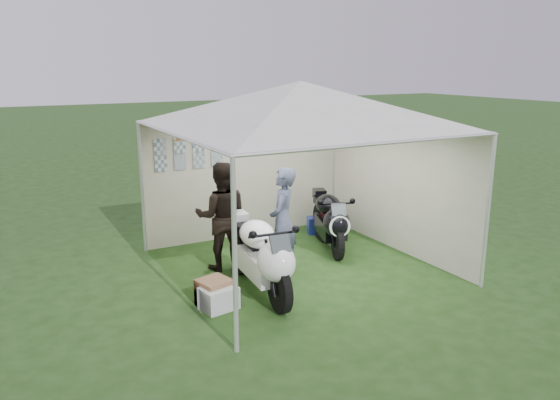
{
  "coord_description": "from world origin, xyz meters",
  "views": [
    {
      "loc": [
        -4.27,
        -7.28,
        3.26
      ],
      "look_at": [
        -0.16,
        0.35,
        1.08
      ],
      "focal_mm": 35.0,
      "sensor_mm": 36.0,
      "label": 1
    }
  ],
  "objects_px": {
    "person_blue_jacket": "(283,221)",
    "equipment_box": "(332,226)",
    "motorcycle_white": "(261,254)",
    "person_dark_jacket": "(222,216)",
    "motorcycle_black": "(330,219)",
    "crate_0": "(219,298)",
    "paddock_stand": "(319,225)",
    "crate_1": "(215,292)",
    "canopy_tent": "(299,109)"
  },
  "relations": [
    {
      "from": "motorcycle_white",
      "to": "crate_1",
      "type": "bearing_deg",
      "value": -173.19
    },
    {
      "from": "paddock_stand",
      "to": "crate_1",
      "type": "relative_size",
      "value": 1.07
    },
    {
      "from": "equipment_box",
      "to": "crate_1",
      "type": "xyz_separation_m",
      "value": [
        -3.05,
        -1.68,
        -0.07
      ]
    },
    {
      "from": "motorcycle_white",
      "to": "crate_1",
      "type": "relative_size",
      "value": 5.39
    },
    {
      "from": "motorcycle_black",
      "to": "crate_0",
      "type": "bearing_deg",
      "value": -132.77
    },
    {
      "from": "crate_1",
      "to": "crate_0",
      "type": "bearing_deg",
      "value": -90.0
    },
    {
      "from": "equipment_box",
      "to": "motorcycle_white",
      "type": "bearing_deg",
      "value": -144.36
    },
    {
      "from": "person_dark_jacket",
      "to": "crate_0",
      "type": "relative_size",
      "value": 3.78
    },
    {
      "from": "equipment_box",
      "to": "crate_0",
      "type": "distance_m",
      "value": 3.55
    },
    {
      "from": "crate_0",
      "to": "crate_1",
      "type": "relative_size",
      "value": 1.14
    },
    {
      "from": "motorcycle_white",
      "to": "person_blue_jacket",
      "type": "relative_size",
      "value": 1.29
    },
    {
      "from": "motorcycle_black",
      "to": "crate_0",
      "type": "xyz_separation_m",
      "value": [
        -2.71,
        -1.4,
        -0.4
      ]
    },
    {
      "from": "motorcycle_white",
      "to": "crate_0",
      "type": "bearing_deg",
      "value": -161.66
    },
    {
      "from": "equipment_box",
      "to": "crate_1",
      "type": "height_order",
      "value": "equipment_box"
    },
    {
      "from": "motorcycle_black",
      "to": "crate_0",
      "type": "height_order",
      "value": "motorcycle_black"
    },
    {
      "from": "canopy_tent",
      "to": "crate_1",
      "type": "relative_size",
      "value": 13.8
    },
    {
      "from": "equipment_box",
      "to": "crate_1",
      "type": "relative_size",
      "value": 1.23
    },
    {
      "from": "motorcycle_white",
      "to": "person_dark_jacket",
      "type": "relative_size",
      "value": 1.26
    },
    {
      "from": "motorcycle_white",
      "to": "paddock_stand",
      "type": "xyz_separation_m",
      "value": [
        2.28,
        2.08,
        -0.44
      ]
    },
    {
      "from": "paddock_stand",
      "to": "person_dark_jacket",
      "type": "height_order",
      "value": "person_dark_jacket"
    },
    {
      "from": "crate_0",
      "to": "crate_1",
      "type": "distance_m",
      "value": 0.15
    },
    {
      "from": "motorcycle_black",
      "to": "paddock_stand",
      "type": "height_order",
      "value": "motorcycle_black"
    },
    {
      "from": "equipment_box",
      "to": "motorcycle_black",
      "type": "bearing_deg",
      "value": -127.58
    },
    {
      "from": "person_dark_jacket",
      "to": "crate_1",
      "type": "height_order",
      "value": "person_dark_jacket"
    },
    {
      "from": "motorcycle_white",
      "to": "crate_0",
      "type": "relative_size",
      "value": 4.75
    },
    {
      "from": "motorcycle_white",
      "to": "motorcycle_black",
      "type": "bearing_deg",
      "value": 36.73
    },
    {
      "from": "equipment_box",
      "to": "crate_0",
      "type": "bearing_deg",
      "value": -149.01
    },
    {
      "from": "paddock_stand",
      "to": "person_dark_jacket",
      "type": "distance_m",
      "value": 2.64
    },
    {
      "from": "motorcycle_white",
      "to": "person_dark_jacket",
      "type": "distance_m",
      "value": 1.25
    },
    {
      "from": "motorcycle_black",
      "to": "crate_1",
      "type": "relative_size",
      "value": 4.7
    },
    {
      "from": "person_blue_jacket",
      "to": "equipment_box",
      "type": "relative_size",
      "value": 3.39
    },
    {
      "from": "person_dark_jacket",
      "to": "crate_0",
      "type": "xyz_separation_m",
      "value": [
        -0.64,
        -1.4,
        -0.72
      ]
    },
    {
      "from": "crate_0",
      "to": "motorcycle_black",
      "type": "bearing_deg",
      "value": 27.22
    },
    {
      "from": "person_dark_jacket",
      "to": "paddock_stand",
      "type": "bearing_deg",
      "value": -138.41
    },
    {
      "from": "paddock_stand",
      "to": "person_blue_jacket",
      "type": "bearing_deg",
      "value": -137.34
    },
    {
      "from": "person_blue_jacket",
      "to": "person_dark_jacket",
      "type": "bearing_deg",
      "value": -89.15
    },
    {
      "from": "paddock_stand",
      "to": "motorcycle_black",
      "type": "bearing_deg",
      "value": -110.01
    },
    {
      "from": "motorcycle_white",
      "to": "equipment_box",
      "type": "height_order",
      "value": "motorcycle_white"
    },
    {
      "from": "canopy_tent",
      "to": "paddock_stand",
      "type": "height_order",
      "value": "canopy_tent"
    },
    {
      "from": "equipment_box",
      "to": "person_dark_jacket",
      "type": "bearing_deg",
      "value": -169.78
    },
    {
      "from": "motorcycle_black",
      "to": "motorcycle_white",
      "type": "bearing_deg",
      "value": -128.25
    },
    {
      "from": "motorcycle_black",
      "to": "crate_0",
      "type": "distance_m",
      "value": 3.08
    },
    {
      "from": "person_blue_jacket",
      "to": "crate_1",
      "type": "height_order",
      "value": "person_blue_jacket"
    },
    {
      "from": "motorcycle_black",
      "to": "equipment_box",
      "type": "distance_m",
      "value": 0.62
    },
    {
      "from": "motorcycle_white",
      "to": "crate_1",
      "type": "height_order",
      "value": "motorcycle_white"
    },
    {
      "from": "paddock_stand",
      "to": "person_dark_jacket",
      "type": "bearing_deg",
      "value": -160.24
    },
    {
      "from": "motorcycle_black",
      "to": "equipment_box",
      "type": "xyz_separation_m",
      "value": [
        0.33,
        0.43,
        -0.3
      ]
    },
    {
      "from": "motorcycle_black",
      "to": "equipment_box",
      "type": "height_order",
      "value": "motorcycle_black"
    },
    {
      "from": "paddock_stand",
      "to": "person_dark_jacket",
      "type": "xyz_separation_m",
      "value": [
        -2.39,
        -0.86,
        0.72
      ]
    },
    {
      "from": "motorcycle_black",
      "to": "canopy_tent",
      "type": "bearing_deg",
      "value": -131.58
    }
  ]
}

